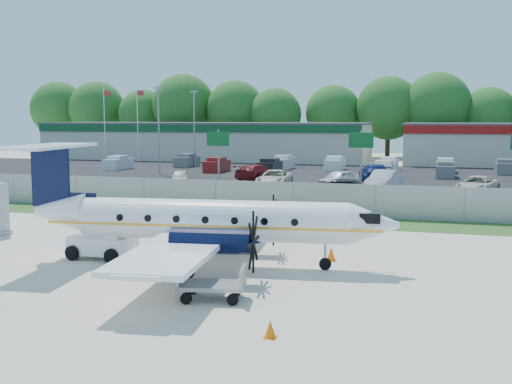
# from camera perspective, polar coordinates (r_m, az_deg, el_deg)

# --- Properties ---
(ground) EXTENTS (170.00, 170.00, 0.00)m
(ground) POSITION_cam_1_polar(r_m,az_deg,el_deg) (26.14, -3.72, -6.48)
(ground) COLOR beige
(ground) RESTS_ON ground
(grass_verge) EXTENTS (170.00, 4.00, 0.02)m
(grass_verge) POSITION_cam_1_polar(r_m,az_deg,el_deg) (37.43, 2.58, -2.47)
(grass_verge) COLOR #2D561E
(grass_verge) RESTS_ON ground
(access_road) EXTENTS (170.00, 8.00, 0.02)m
(access_road) POSITION_cam_1_polar(r_m,az_deg,el_deg) (44.19, 4.74, -1.08)
(access_road) COLOR black
(access_road) RESTS_ON ground
(parking_lot) EXTENTS (170.00, 32.00, 0.02)m
(parking_lot) POSITION_cam_1_polar(r_m,az_deg,el_deg) (64.78, 8.48, 1.32)
(parking_lot) COLOR black
(parking_lot) RESTS_ON ground
(perimeter_fence) EXTENTS (120.00, 0.06, 1.99)m
(perimeter_fence) POSITION_cam_1_polar(r_m,az_deg,el_deg) (39.22, 3.28, -0.59)
(perimeter_fence) COLOR gray
(perimeter_fence) RESTS_ON ground
(building_west) EXTENTS (46.40, 12.40, 5.24)m
(building_west) POSITION_cam_1_polar(r_m,az_deg,el_deg) (91.99, -4.57, 4.56)
(building_west) COLOR beige
(building_west) RESTS_ON ground
(sign_left) EXTENTS (1.80, 0.26, 5.00)m
(sign_left) POSITION_cam_1_polar(r_m,az_deg,el_deg) (49.78, -3.38, 3.96)
(sign_left) COLOR gray
(sign_left) RESTS_ON ground
(sign_mid) EXTENTS (1.80, 0.26, 5.00)m
(sign_mid) POSITION_cam_1_polar(r_m,az_deg,el_deg) (47.23, 9.32, 3.74)
(sign_mid) COLOR gray
(sign_mid) RESTS_ON ground
(flagpole_west) EXTENTS (1.06, 0.12, 10.00)m
(flagpole_west) POSITION_cam_1_polar(r_m,az_deg,el_deg) (90.68, -13.28, 6.28)
(flagpole_west) COLOR white
(flagpole_west) RESTS_ON ground
(flagpole_east) EXTENTS (1.06, 0.12, 10.00)m
(flagpole_east) POSITION_cam_1_polar(r_m,az_deg,el_deg) (88.33, -10.44, 6.34)
(flagpole_east) COLOR white
(flagpole_east) RESTS_ON ground
(light_pole_nw) EXTENTS (0.90, 0.35, 9.09)m
(light_pole_nw) POSITION_cam_1_polar(r_m,az_deg,el_deg) (68.27, -8.65, 5.98)
(light_pole_nw) COLOR gray
(light_pole_nw) RESTS_ON ground
(light_pole_sw) EXTENTS (0.90, 0.35, 9.09)m
(light_pole_sw) POSITION_cam_1_polar(r_m,az_deg,el_deg) (77.45, -5.51, 6.09)
(light_pole_sw) COLOR gray
(light_pole_sw) RESTS_ON ground
(tree_line) EXTENTS (112.00, 6.00, 14.00)m
(tree_line) POSITION_cam_1_polar(r_m,az_deg,el_deg) (98.48, 11.20, 3.06)
(tree_line) COLOR #1F5C1B
(tree_line) RESTS_ON ground
(aircraft) EXTENTS (15.63, 15.37, 4.80)m
(aircraft) POSITION_cam_1_polar(r_m,az_deg,el_deg) (25.77, -4.56, -2.48)
(aircraft) COLOR white
(aircraft) RESTS_ON ground
(pushback_tug) EXTENTS (2.70, 2.01, 1.41)m
(pushback_tug) POSITION_cam_1_polar(r_m,az_deg,el_deg) (27.92, -13.26, -4.38)
(pushback_tug) COLOR white
(pushback_tug) RESTS_ON ground
(baggage_cart_far) EXTENTS (2.34, 1.68, 1.12)m
(baggage_cart_far) POSITION_cam_1_polar(r_m,az_deg,el_deg) (21.16, -3.93, -8.18)
(baggage_cart_far) COLOR gray
(baggage_cart_far) RESTS_ON ground
(cone_nose) EXTENTS (0.41, 0.41, 0.58)m
(cone_nose) POSITION_cam_1_polar(r_m,az_deg,el_deg) (26.96, 6.69, -5.51)
(cone_nose) COLOR orange
(cone_nose) RESTS_ON ground
(cone_port_wing) EXTENTS (0.34, 0.34, 0.49)m
(cone_port_wing) POSITION_cam_1_polar(r_m,az_deg,el_deg) (17.72, 1.27, -12.12)
(cone_port_wing) COLOR orange
(cone_port_wing) RESTS_ON ground
(cone_starboard_wing) EXTENTS (0.41, 0.41, 0.59)m
(cone_starboard_wing) POSITION_cam_1_polar(r_m,az_deg,el_deg) (35.71, 8.39, -2.54)
(cone_starboard_wing) COLOR orange
(cone_starboard_wing) RESTS_ON ground
(road_car_west) EXTENTS (5.03, 3.24, 1.57)m
(road_car_west) POSITION_cam_1_polar(r_m,az_deg,el_deg) (49.08, -15.15, -0.53)
(road_car_west) COLOR silver
(road_car_west) RESTS_ON ground
(road_car_mid) EXTENTS (5.08, 2.25, 1.70)m
(road_car_mid) POSITION_cam_1_polar(r_m,az_deg,el_deg) (46.03, 7.30, -0.82)
(road_car_mid) COLOR black
(road_car_mid) RESTS_ON ground
(parked_car_a) EXTENTS (2.72, 4.15, 1.31)m
(parked_car_a) POSITION_cam_1_polar(r_m,az_deg,el_deg) (57.38, -6.74, 0.66)
(parked_car_a) COLOR beige
(parked_car_a) RESTS_ON ground
(parked_car_b) EXTENTS (2.77, 5.49, 1.49)m
(parked_car_b) POSITION_cam_1_polar(r_m,az_deg,el_deg) (54.72, 1.64, 0.41)
(parked_car_b) COLOR beige
(parked_car_b) RESTS_ON ground
(parked_car_c) EXTENTS (3.49, 4.80, 1.52)m
(parked_car_c) POSITION_cam_1_polar(r_m,az_deg,el_deg) (54.68, 7.36, 0.36)
(parked_car_c) COLOR silver
(parked_car_c) RESTS_ON ground
(parked_car_d) EXTENTS (2.86, 5.43, 1.70)m
(parked_car_d) POSITION_cam_1_polar(r_m,az_deg,el_deg) (52.79, 11.30, 0.06)
(parked_car_d) COLOR silver
(parked_car_d) RESTS_ON ground
(parked_car_e) EXTENTS (3.84, 5.58, 1.42)m
(parked_car_e) POSITION_cam_1_polar(r_m,az_deg,el_deg) (52.67, 19.05, -0.19)
(parked_car_e) COLOR beige
(parked_car_e) RESTS_ON ground
(parked_car_f) EXTENTS (3.73, 5.68, 1.53)m
(parked_car_f) POSITION_cam_1_polar(r_m,az_deg,el_deg) (61.02, 0.11, 1.06)
(parked_car_f) COLOR maroon
(parked_car_f) RESTS_ON ground
(parked_car_g) EXTENTS (3.70, 6.30, 1.71)m
(parked_car_g) POSITION_cam_1_polar(r_m,az_deg,el_deg) (59.63, 10.49, 0.82)
(parked_car_g) COLOR navy
(parked_car_g) RESTS_ON ground
(far_parking_rows) EXTENTS (56.00, 10.00, 1.60)m
(far_parking_rows) POSITION_cam_1_polar(r_m,az_deg,el_deg) (69.72, 9.04, 1.68)
(far_parking_rows) COLOR gray
(far_parking_rows) RESTS_ON ground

